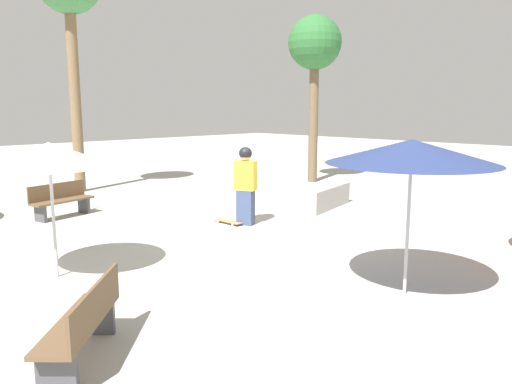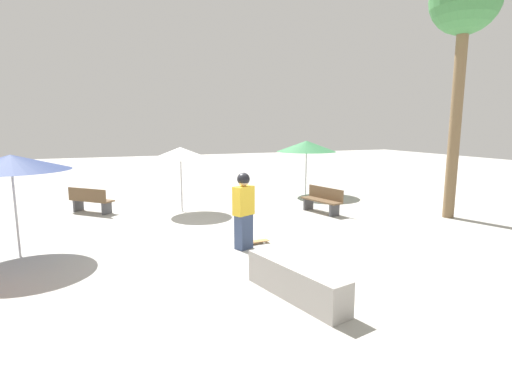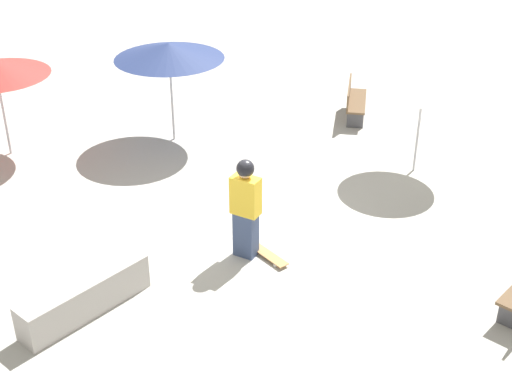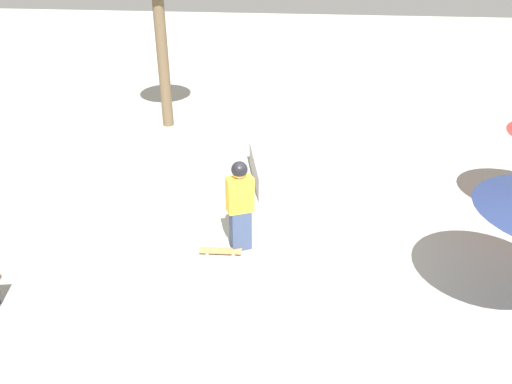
{
  "view_description": "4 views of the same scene",
  "coord_description": "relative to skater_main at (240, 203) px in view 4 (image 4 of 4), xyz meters",
  "views": [
    {
      "loc": [
        7.38,
        7.7,
        2.73
      ],
      "look_at": [
        -0.81,
        -0.63,
        0.73
      ],
      "focal_mm": 35.0,
      "sensor_mm": 36.0,
      "label": 1
    },
    {
      "loc": [
        -9.05,
        2.54,
        2.91
      ],
      "look_at": [
        -0.19,
        -1.03,
        1.3
      ],
      "focal_mm": 28.0,
      "sensor_mm": 36.0,
      "label": 2
    },
    {
      "loc": [
        -6.29,
        -9.07,
        6.98
      ],
      "look_at": [
        0.07,
        -0.19,
        0.87
      ],
      "focal_mm": 50.0,
      "sensor_mm": 36.0,
      "label": 3
    },
    {
      "loc": [
        7.52,
        0.64,
        5.51
      ],
      "look_at": [
        -0.27,
        -0.29,
        1.33
      ],
      "focal_mm": 35.0,
      "sensor_mm": 36.0,
      "label": 4
    }
  ],
  "objects": [
    {
      "name": "shade_umbrella_white",
      "position": [
        4.7,
        0.51,
        1.01
      ],
      "size": [
        1.93,
        1.93,
        2.19
      ],
      "color": "#B7B7BC",
      "rests_on": "ground_plane"
    },
    {
      "name": "skater_main",
      "position": [
        0.0,
        0.0,
        0.0
      ],
      "size": [
        0.45,
        0.55,
        1.82
      ],
      "rotation": [
        0.0,
        0.0,
        5.15
      ],
      "color": "#38476B",
      "rests_on": "ground_plane"
    },
    {
      "name": "concrete_ledge",
      "position": [
        -2.9,
        0.13,
        -0.69
      ],
      "size": [
        2.23,
        0.94,
        0.59
      ],
      "rotation": [
        0.0,
        0.0,
        0.23
      ],
      "color": "#A8A39E",
      "rests_on": "ground_plane"
    },
    {
      "name": "skateboard",
      "position": [
        0.25,
        -0.35,
        -0.93
      ],
      "size": [
        0.25,
        0.81,
        0.07
      ],
      "rotation": [
        0.0,
        0.0,
        4.77
      ],
      "color": "#B7844C",
      "rests_on": "ground_plane"
    },
    {
      "name": "ground_plane",
      "position": [
        0.45,
        0.61,
        -0.98
      ],
      "size": [
        60.0,
        60.0,
        0.0
      ],
      "primitive_type": "plane",
      "color": "#B2AFA8"
    }
  ]
}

